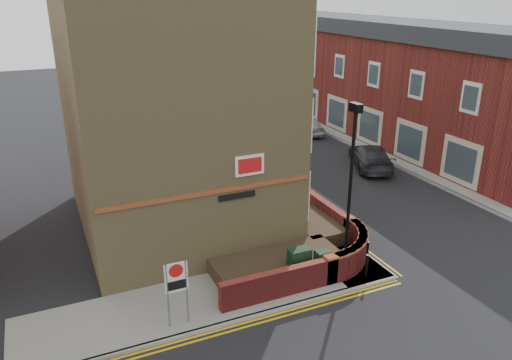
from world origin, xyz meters
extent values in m
plane|color=black|center=(0.00, 0.00, 0.00)|extent=(120.00, 120.00, 0.00)
cube|color=gray|center=(-3.50, 1.50, 0.06)|extent=(13.00, 3.00, 0.12)
cube|color=gray|center=(2.00, 16.00, 0.06)|extent=(2.00, 32.00, 0.12)
cube|color=gray|center=(13.00, 13.00, 0.06)|extent=(4.00, 40.00, 0.12)
cube|color=gray|center=(-3.50, 0.00, 0.06)|extent=(13.00, 0.15, 0.12)
cube|color=gray|center=(3.00, 16.00, 0.06)|extent=(0.15, 32.00, 0.12)
cube|color=gray|center=(11.00, 13.00, 0.06)|extent=(0.15, 40.00, 0.12)
cube|color=gold|center=(-3.50, -0.25, 0.01)|extent=(13.00, 0.28, 0.01)
cube|color=gold|center=(3.25, 16.00, 0.01)|extent=(0.28, 32.00, 0.01)
cube|color=#92804D|center=(-3.00, 8.00, 5.62)|extent=(8.00, 10.00, 11.00)
cube|color=brown|center=(-3.00, 2.97, 3.32)|extent=(7.80, 0.06, 0.15)
cube|color=white|center=(-1.50, 2.96, 4.12)|extent=(1.10, 0.05, 0.75)
cube|color=black|center=(-2.00, 2.96, 3.02)|extent=(1.40, 0.04, 0.22)
cylinder|color=black|center=(1.60, 1.20, 3.12)|extent=(0.12, 0.12, 6.00)
cylinder|color=black|center=(1.60, 1.20, 0.52)|extent=(0.20, 0.20, 0.80)
cube|color=black|center=(1.60, 1.20, 6.27)|extent=(0.25, 0.50, 0.30)
cube|color=black|center=(-0.30, 1.30, 0.72)|extent=(0.80, 0.45, 1.20)
cube|color=black|center=(0.50, 1.00, 0.67)|extent=(0.55, 0.40, 1.10)
cylinder|color=black|center=(2.00, 0.40, 0.57)|extent=(0.11, 0.11, 0.90)
cylinder|color=black|center=(2.60, 1.20, 0.57)|extent=(0.11, 0.11, 0.90)
cylinder|color=slate|center=(-5.30, 0.50, 1.22)|extent=(0.06, 0.06, 2.20)
cylinder|color=slate|center=(-4.70, 0.50, 1.22)|extent=(0.06, 0.06, 2.20)
cube|color=white|center=(-5.00, 0.50, 1.82)|extent=(0.72, 0.04, 1.00)
cylinder|color=red|center=(-5.00, 0.47, 2.07)|extent=(0.44, 0.02, 0.44)
cube|color=maroon|center=(14.50, 17.00, 3.50)|extent=(5.00, 30.00, 7.00)
cube|color=#24262B|center=(14.50, 17.00, 7.50)|extent=(5.40, 30.40, 1.00)
cube|color=#B4AD94|center=(14.50, 38.00, 3.50)|extent=(5.00, 12.00, 7.00)
cube|color=#24262B|center=(14.50, 38.00, 7.50)|extent=(5.40, 12.40, 1.00)
cylinder|color=#382B1E|center=(2.00, 14.00, 2.40)|extent=(0.24, 0.24, 4.55)
sphere|color=#27551C|center=(2.00, 14.00, 5.00)|extent=(3.64, 3.64, 3.64)
sphere|color=#27551C|center=(2.40, 13.70, 4.15)|extent=(2.60, 2.60, 2.60)
sphere|color=#27551C|center=(1.70, 14.40, 4.54)|extent=(2.86, 2.86, 2.86)
cylinder|color=#382B1E|center=(2.00, 22.00, 2.64)|extent=(0.24, 0.24, 5.04)
sphere|color=#27551C|center=(2.00, 22.00, 5.52)|extent=(4.03, 4.03, 4.03)
sphere|color=#27551C|center=(2.40, 21.70, 4.58)|extent=(2.88, 2.88, 2.88)
sphere|color=#27551C|center=(1.70, 22.40, 5.02)|extent=(3.17, 3.17, 3.17)
cylinder|color=#382B1E|center=(2.00, 30.00, 2.50)|extent=(0.24, 0.24, 4.76)
sphere|color=#27551C|center=(2.00, 30.00, 5.22)|extent=(3.81, 3.81, 3.81)
sphere|color=#27551C|center=(2.40, 29.70, 4.34)|extent=(2.72, 2.72, 2.72)
sphere|color=#27551C|center=(1.70, 30.40, 4.74)|extent=(2.99, 2.99, 2.99)
cylinder|color=black|center=(2.40, 25.00, 1.72)|extent=(0.10, 0.10, 3.20)
imported|color=black|center=(2.40, 25.00, 3.82)|extent=(0.20, 0.16, 1.00)
imported|color=#A6A8AD|center=(3.60, 11.94, 0.70)|extent=(1.60, 4.27, 1.39)
imported|color=maroon|center=(4.18, 21.87, 0.61)|extent=(3.15, 4.76, 1.21)
imported|color=#2D2D32|center=(9.51, 10.40, 0.68)|extent=(3.64, 5.09, 1.37)
imported|color=#B8BDC1|center=(9.83, 18.40, 0.64)|extent=(2.19, 3.97, 1.28)
camera|label=1|loc=(-8.11, -12.33, 9.98)|focal=35.00mm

